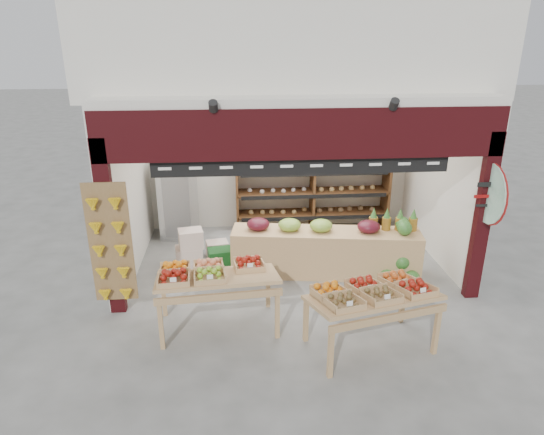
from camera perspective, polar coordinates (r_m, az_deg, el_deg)
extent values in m
plane|color=#63625E|center=(8.59, 2.30, -6.37)|extent=(60.00, 60.00, 0.00)
cube|color=white|center=(10.20, 0.92, 7.14)|extent=(5.76, 0.18, 3.00)
cube|color=white|center=(8.73, -16.59, 3.83)|extent=(0.18, 3.38, 3.00)
cube|color=white|center=(9.31, 19.36, 4.56)|extent=(0.18, 3.38, 3.00)
cube|color=white|center=(8.27, 2.12, 14.83)|extent=(5.76, 3.38, 0.12)
cube|color=white|center=(9.32, 1.39, 22.56)|extent=(6.36, 4.60, 2.40)
cube|color=black|center=(6.71, 3.69, 9.80)|extent=(5.70, 0.14, 0.70)
cube|color=black|center=(7.26, -18.61, -1.35)|extent=(0.22, 0.14, 2.65)
cube|color=black|center=(7.94, 23.50, -0.11)|extent=(0.22, 0.14, 2.65)
cube|color=black|center=(6.85, 3.56, 6.15)|extent=(4.20, 0.05, 0.26)
cylinder|color=white|center=(6.87, 4.36, 8.33)|extent=(0.34, 0.05, 0.34)
cube|color=olive|center=(7.24, -18.46, -2.90)|extent=(0.60, 0.04, 1.80)
cylinder|color=silver|center=(7.73, 24.25, 2.58)|extent=(0.04, 0.90, 0.90)
cylinder|color=maroon|center=(7.71, 24.34, 2.52)|extent=(0.01, 0.92, 0.92)
cube|color=brown|center=(10.01, -4.14, 2.85)|extent=(0.05, 0.52, 1.67)
cube|color=brown|center=(10.13, 4.78, 3.07)|extent=(0.05, 0.52, 1.67)
cube|color=brown|center=(10.50, 13.28, 3.20)|extent=(0.05, 0.52, 1.67)
cube|color=brown|center=(10.29, 4.70, 0.57)|extent=(3.14, 0.52, 0.04)
cube|color=brown|center=(10.13, 4.78, 3.07)|extent=(3.14, 0.52, 0.04)
cube|color=brown|center=(10.00, 4.86, 5.63)|extent=(3.14, 0.52, 0.04)
cube|color=brown|center=(9.91, 4.93, 7.67)|extent=(3.14, 0.52, 0.04)
cone|color=brown|center=(9.75, -2.42, 8.36)|extent=(0.32, 0.32, 0.28)
cone|color=brown|center=(9.82, 2.52, 8.44)|extent=(0.32, 0.32, 0.28)
cone|color=brown|center=(9.95, 7.36, 8.47)|extent=(0.32, 0.32, 0.28)
cone|color=brown|center=(10.15, 12.04, 8.43)|extent=(0.32, 0.32, 0.28)
cube|color=silver|center=(9.90, -11.00, 2.16)|extent=(0.76, 0.76, 1.63)
cube|color=beige|center=(8.78, -9.72, -4.62)|extent=(0.51, 0.42, 0.39)
cube|color=beige|center=(8.63, -9.53, -2.47)|extent=(0.46, 0.40, 0.33)
cube|color=#124317|center=(8.76, -6.05, -4.72)|extent=(0.49, 0.40, 0.33)
cube|color=beige|center=(9.12, -6.45, -3.72)|extent=(0.44, 0.37, 0.30)
cube|color=tan|center=(8.40, 6.27, -4.12)|extent=(3.25, 1.06, 0.80)
ellipsoid|color=#59141E|center=(8.22, -1.64, -0.79)|extent=(0.39, 0.35, 0.21)
ellipsoid|color=#8CB23F|center=(8.19, 2.07, -0.87)|extent=(0.39, 0.35, 0.21)
ellipsoid|color=#8CB23F|center=(8.20, 5.79, -0.95)|extent=(0.39, 0.35, 0.21)
ellipsoid|color=#59141E|center=(8.27, 11.32, -1.06)|extent=(0.39, 0.35, 0.21)
cylinder|color=olive|center=(8.41, 11.81, -0.67)|extent=(0.15, 0.15, 0.22)
cylinder|color=olive|center=(8.44, 13.29, -0.70)|extent=(0.15, 0.15, 0.22)
cylinder|color=olive|center=(8.48, 14.77, -0.73)|extent=(0.15, 0.15, 0.22)
cylinder|color=olive|center=(8.53, 16.23, -0.76)|extent=(0.15, 0.15, 0.22)
cube|color=tan|center=(6.78, -6.48, -7.02)|extent=(1.74, 1.07, 0.24)
cube|color=tan|center=(6.67, -12.93, -12.40)|extent=(0.06, 0.06, 0.68)
cube|color=tan|center=(6.72, 0.63, -11.51)|extent=(0.06, 0.06, 0.68)
cube|color=tan|center=(7.36, -12.62, -8.91)|extent=(0.06, 0.06, 0.68)
cube|color=tan|center=(7.41, -0.47, -8.14)|extent=(0.06, 0.06, 0.68)
cube|color=tan|center=(6.45, 11.70, -9.19)|extent=(1.78, 1.26, 0.24)
cube|color=tan|center=(6.09, 6.90, -15.71)|extent=(0.07, 0.07, 0.66)
cube|color=tan|center=(6.77, 18.76, -12.63)|extent=(0.07, 0.07, 0.66)
cube|color=tan|center=(6.68, 4.01, -11.92)|extent=(0.07, 0.07, 0.66)
cube|color=tan|center=(7.30, 15.10, -9.54)|extent=(0.07, 0.07, 0.66)
sphere|color=#20531B|center=(8.30, 14.22, -7.04)|extent=(0.27, 0.27, 0.27)
sphere|color=#20531B|center=(8.40, 16.12, -6.90)|extent=(0.27, 0.27, 0.27)
sphere|color=#20531B|center=(8.55, 13.63, -6.13)|extent=(0.27, 0.27, 0.27)
sphere|color=#20531B|center=(8.64, 15.47, -6.01)|extent=(0.27, 0.27, 0.27)
sphere|color=#20531B|center=(8.36, 15.02, -5.02)|extent=(0.27, 0.27, 0.27)
sphere|color=#20531B|center=(8.27, 15.40, -7.28)|extent=(0.27, 0.27, 0.27)
sphere|color=#20531B|center=(8.40, 13.29, -6.62)|extent=(0.27, 0.27, 0.27)
sphere|color=#20531B|center=(8.46, 13.73, -4.59)|extent=(0.27, 0.27, 0.27)
sphere|color=#20531B|center=(8.56, 16.04, -6.34)|extent=(0.27, 0.27, 0.27)
sphere|color=#20531B|center=(8.20, 13.61, -7.34)|extent=(0.27, 0.27, 0.27)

